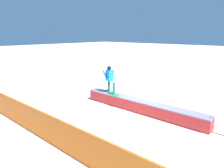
{
  "coord_description": "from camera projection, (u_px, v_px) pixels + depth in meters",
  "views": [
    {
      "loc": [
        -5.21,
        7.86,
        3.69
      ],
      "look_at": [
        0.93,
        1.01,
        1.42
      ],
      "focal_mm": 33.07,
      "sensor_mm": 36.0,
      "label": 1
    }
  ],
  "objects": [
    {
      "name": "safety_fence",
      "position": [
        61.0,
        135.0,
        6.56
      ],
      "size": [
        13.0,
        0.23,
        1.06
      ],
      "primitive_type": "cube",
      "rotation": [
        0.0,
        0.0,
        0.01
      ],
      "color": "orange",
      "rests_on": "ground_plane"
    },
    {
      "name": "grind_box",
      "position": [
        141.0,
        107.0,
        9.87
      ],
      "size": [
        6.49,
        0.68,
        0.58
      ],
      "color": "red",
      "rests_on": "ground_plane"
    },
    {
      "name": "ground_plane",
      "position": [
        140.0,
        112.0,
        9.94
      ],
      "size": [
        120.0,
        120.0,
        0.0
      ],
      "primitive_type": "plane",
      "color": "white"
    },
    {
      "name": "snowboarder",
      "position": [
        110.0,
        78.0,
        10.95
      ],
      "size": [
        1.5,
        0.76,
        1.42
      ],
      "color": "#278755",
      "rests_on": "grind_box"
    }
  ]
}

